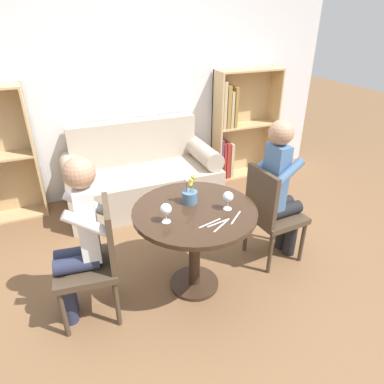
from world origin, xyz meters
The scene contains 16 objects.
ground_plane centered at (0.00, 0.00, 0.00)m, with size 16.00×16.00×0.00m, color brown.
back_wall centered at (0.00, 1.96, 1.35)m, with size 5.20×0.05×2.70m.
round_table centered at (0.00, 0.00, 0.58)m, with size 0.93×0.93×0.73m.
couch centered at (0.00, 1.54, 0.31)m, with size 1.71×0.80×0.92m.
bookshelf_right centered at (1.38, 1.81, 0.68)m, with size 0.86×0.28×1.40m.
chair_left centered at (-0.75, 0.03, 0.49)m, with size 0.47×0.47×0.90m.
chair_right centered at (0.74, 0.08, 0.49)m, with size 0.45×0.45×0.90m.
person_left centered at (-0.83, 0.04, 0.66)m, with size 0.44×0.37×1.25m.
person_right centered at (0.83, 0.09, 0.68)m, with size 0.43×0.36×1.29m.
wine_glass_left centered at (-0.25, -0.08, 0.83)m, with size 0.08×0.08×0.14m.
wine_glass_right centered at (0.23, -0.09, 0.83)m, with size 0.08×0.08×0.14m.
flower_vase centered at (0.01, 0.11, 0.79)m, with size 0.12×0.12×0.24m.
knife_left_setting centered at (0.08, -0.27, 0.73)m, with size 0.17×0.11×0.00m.
fork_left_setting centered at (0.08, -0.23, 0.73)m, with size 0.19×0.05×0.00m.
knife_right_setting centered at (0.02, -0.21, 0.73)m, with size 0.19×0.06×0.00m.
fork_right_setting centered at (0.22, -0.22, 0.73)m, with size 0.15×0.13×0.00m.
Camera 1 is at (-0.86, -1.99, 2.02)m, focal length 32.00 mm.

